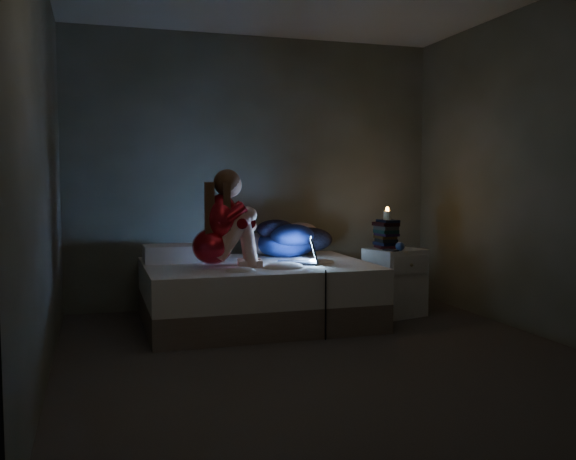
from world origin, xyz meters
name	(u,v)px	position (x,y,z in m)	size (l,w,h in m)	color
floor	(323,356)	(0.00, 0.00, -0.01)	(3.60, 3.80, 0.02)	#383534
wall_back	(256,172)	(0.00, 1.91, 1.30)	(3.60, 0.02, 2.60)	#3F4432
wall_front	(492,159)	(0.00, -1.91, 1.30)	(3.60, 0.02, 2.60)	#3F4432
wall_left	(41,166)	(-1.81, 0.00, 1.30)	(0.02, 3.80, 2.60)	#3F4432
wall_right	(545,170)	(1.81, 0.00, 1.30)	(0.02, 3.80, 2.60)	#3F4432
bed	(257,293)	(-0.20, 1.10, 0.26)	(1.88, 1.41, 0.52)	silver
pillow	(173,253)	(-0.87, 1.41, 0.59)	(0.50, 0.35, 0.14)	silver
woman	(212,218)	(-0.61, 0.95, 0.91)	(0.49, 0.32, 0.80)	maroon
laptop	(297,250)	(0.11, 0.94, 0.64)	(0.34, 0.24, 0.24)	black
clothes_pile	(286,237)	(0.19, 1.52, 0.69)	(0.59, 0.47, 0.35)	navy
nightstand	(395,282)	(1.07, 1.04, 0.30)	(0.45, 0.40, 0.60)	silver
book_stack	(387,235)	(1.04, 1.13, 0.73)	(0.19, 0.25, 0.25)	black
candle	(387,217)	(1.04, 1.13, 0.89)	(0.07, 0.07, 0.08)	beige
phone	(386,250)	(0.93, 0.94, 0.61)	(0.07, 0.14, 0.01)	black
blue_orb	(395,246)	(1.00, 0.89, 0.64)	(0.08, 0.08, 0.08)	#2E4888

